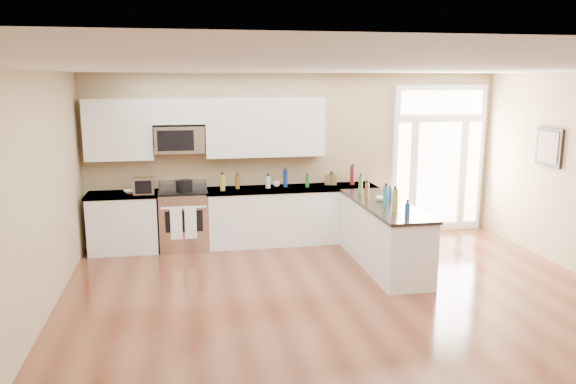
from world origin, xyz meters
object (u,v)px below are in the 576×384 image
at_px(peninsula_cabinet, 383,237).
at_px(kitchen_range, 184,219).
at_px(stockpot, 184,185).
at_px(toaster_oven, 144,186).

height_order(peninsula_cabinet, kitchen_range, kitchen_range).
bearing_deg(stockpot, peninsula_cabinet, -25.87).
bearing_deg(kitchen_range, peninsula_cabinet, -26.92).
relative_size(peninsula_cabinet, kitchen_range, 2.15).
distance_m(stockpot, toaster_oven, 0.62).
bearing_deg(peninsula_cabinet, stockpot, 154.13).
bearing_deg(kitchen_range, stockpot, -74.94).
relative_size(kitchen_range, toaster_oven, 3.41).
relative_size(peninsula_cabinet, stockpot, 9.10).
relative_size(kitchen_range, stockpot, 4.24).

